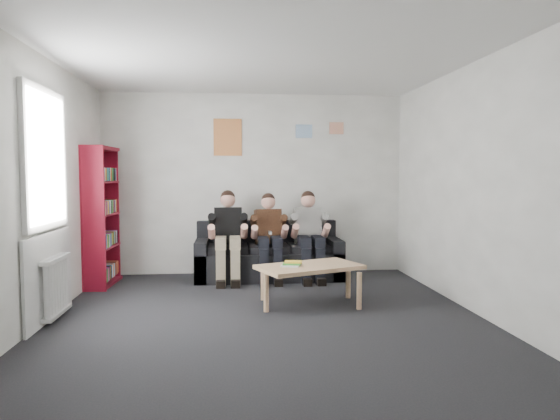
% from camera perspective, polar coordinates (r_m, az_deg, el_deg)
% --- Properties ---
extents(room_shell, '(5.00, 5.00, 5.00)m').
position_cam_1_polar(room_shell, '(5.07, -1.57, 2.47)').
color(room_shell, black).
rests_on(room_shell, ground).
extents(sofa, '(2.08, 0.85, 0.80)m').
position_cam_1_polar(sofa, '(7.28, -1.36, -5.46)').
color(sofa, black).
rests_on(sofa, ground).
extents(bookshelf, '(0.28, 0.84, 1.87)m').
position_cam_1_polar(bookshelf, '(7.12, -19.64, -0.68)').
color(bookshelf, maroon).
rests_on(bookshelf, ground).
extents(coffee_table, '(1.15, 0.63, 0.46)m').
position_cam_1_polar(coffee_table, '(5.76, 3.40, -6.83)').
color(coffee_table, tan).
rests_on(coffee_table, ground).
extents(game_cases, '(0.24, 0.21, 0.05)m').
position_cam_1_polar(game_cases, '(5.69, 1.35, -6.15)').
color(game_cases, silver).
rests_on(game_cases, coffee_table).
extents(person_left, '(0.39, 0.84, 1.27)m').
position_cam_1_polar(person_left, '(7.02, -5.96, -3.01)').
color(person_left, black).
rests_on(person_left, sofa).
extents(person_middle, '(0.37, 0.79, 1.23)m').
position_cam_1_polar(person_middle, '(7.04, -1.24, -3.09)').
color(person_middle, '#4C2E19').
rests_on(person_middle, sofa).
extents(person_right, '(0.38, 0.82, 1.26)m').
position_cam_1_polar(person_right, '(7.11, 3.42, -2.95)').
color(person_right, white).
rests_on(person_right, sofa).
extents(radiator, '(0.10, 0.64, 0.60)m').
position_cam_1_polar(radiator, '(5.66, -24.19, -7.91)').
color(radiator, silver).
rests_on(radiator, ground).
extents(window, '(0.05, 1.30, 2.36)m').
position_cam_1_polar(window, '(5.59, -25.10, -1.06)').
color(window, white).
rests_on(window, room_shell).
extents(poster_large, '(0.42, 0.01, 0.55)m').
position_cam_1_polar(poster_large, '(7.56, -6.00, 8.26)').
color(poster_large, gold).
rests_on(poster_large, room_shell).
extents(poster_blue, '(0.25, 0.01, 0.20)m').
position_cam_1_polar(poster_blue, '(7.65, 2.75, 8.98)').
color(poster_blue, '#3F8BD6').
rests_on(poster_blue, room_shell).
extents(poster_pink, '(0.22, 0.01, 0.18)m').
position_cam_1_polar(poster_pink, '(7.74, 6.46, 9.27)').
color(poster_pink, '#DB44A5').
rests_on(poster_pink, room_shell).
extents(poster_sign, '(0.20, 0.01, 0.14)m').
position_cam_1_polar(poster_sign, '(7.61, -10.60, 9.71)').
color(poster_sign, silver).
rests_on(poster_sign, room_shell).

